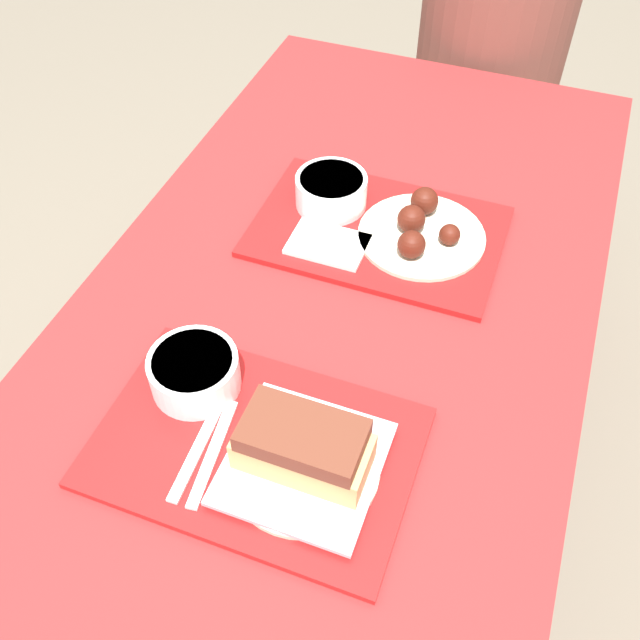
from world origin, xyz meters
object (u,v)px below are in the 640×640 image
Objects in this scene: tray_near at (256,447)px; wings_plate_far at (421,229)px; tray_far at (377,232)px; bowl_coleslaw_far at (331,190)px; brisket_sandwich_plate at (303,453)px; bowl_coleslaw_near at (194,371)px; person_seated_across at (492,45)px.

wings_plate_far is at bearing 78.55° from tray_near.
bowl_coleslaw_far is at bearing 159.98° from tray_far.
wings_plate_far reaches higher than tray_near.
brisket_sandwich_plate reaches higher than bowl_coleslaw_far.
tray_far is at bearing 70.89° from bowl_coleslaw_near.
person_seated_across is at bearing 87.00° from tray_far.
person_seated_across reaches higher than bowl_coleslaw_far.
bowl_coleslaw_far is at bearing 98.54° from tray_near.
brisket_sandwich_plate reaches higher than tray_near.
tray_near is 0.65× the size of person_seated_across.
brisket_sandwich_plate is (0.07, -0.01, 0.04)m from tray_near.
tray_near is 0.53m from bowl_coleslaw_far.
tray_near is 0.48m from tray_far.
bowl_coleslaw_near is 0.58× the size of wings_plate_far.
person_seated_across is (0.15, 0.81, -0.09)m from bowl_coleslaw_far.
bowl_coleslaw_near is at bearing 159.52° from brisket_sandwich_plate.
person_seated_across reaches higher than brisket_sandwich_plate.
bowl_coleslaw_far is 0.58× the size of wings_plate_far.
tray_near is 3.36× the size of bowl_coleslaw_near.
tray_far is 2.13× the size of brisket_sandwich_plate.
tray_near is 2.13× the size of brisket_sandwich_plate.
person_seated_across reaches higher than tray_near.
person_seated_across is (-0.03, 0.84, -0.08)m from wings_plate_far.
brisket_sandwich_plate is at bearing -7.31° from tray_near.
wings_plate_far is at bearing 5.61° from tray_far.
bowl_coleslaw_near is at bearing -109.11° from tray_far.
tray_far is (0.02, 0.48, 0.00)m from tray_near.
bowl_coleslaw_near and bowl_coleslaw_far have the same top height.
tray_far is 0.08m from wings_plate_far.
person_seated_across is at bearing 79.75° from bowl_coleslaw_far.
bowl_coleslaw_far is 0.18m from wings_plate_far.
bowl_coleslaw_near is 0.63× the size of brisket_sandwich_plate.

